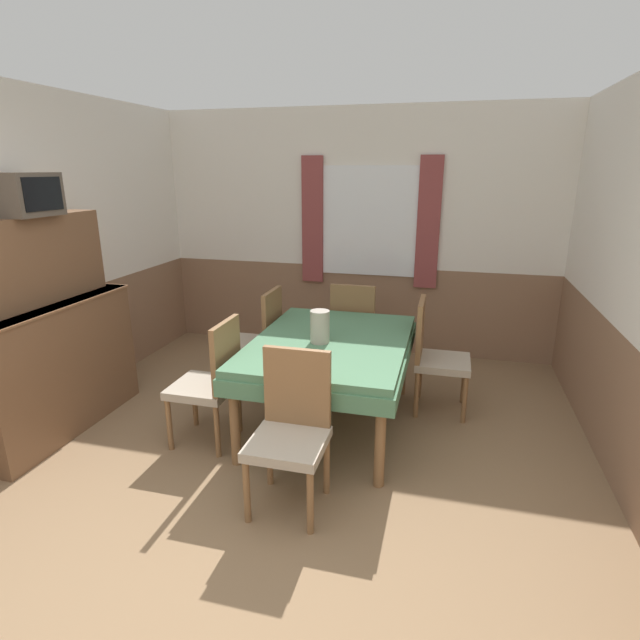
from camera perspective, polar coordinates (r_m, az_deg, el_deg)
The scene contains 13 objects.
ground_plane at distance 2.79m, azimuth -13.02°, elevation -28.91°, with size 16.00×16.00×0.00m, color #846647.
wall_back at distance 5.50m, azimuth 4.15°, elevation 9.84°, with size 4.66×0.09×2.60m.
wall_left at distance 4.78m, azimuth -27.25°, elevation 6.86°, with size 0.05×4.06×2.60m.
wall_right at distance 3.76m, azimuth 32.25°, elevation 3.85°, with size 0.05×4.06×2.60m.
dining_table at distance 3.87m, azimuth 1.21°, elevation -3.66°, with size 1.19×1.63×0.72m.
chair_head_near at distance 3.05m, azimuth -3.30°, elevation -12.03°, with size 0.44×0.44×0.96m.
chair_right_far at distance 4.27m, azimuth 12.95°, elevation -3.70°, with size 0.44×0.44×0.96m.
chair_left_far at distance 4.57m, azimuth -6.89°, elevation -2.02°, with size 0.44×0.44×0.96m.
chair_head_window at distance 4.83m, azimuth 3.97°, elevation -0.87°, with size 0.44×0.44×0.96m.
chair_left_near at distance 3.75m, azimuth -12.28°, elevation -6.62°, with size 0.44×0.44×0.96m.
sideboard at distance 4.32m, azimuth -28.71°, elevation -2.34°, with size 0.46×1.44×1.66m.
tv at distance 4.14m, azimuth -30.52°, elevation 12.25°, with size 0.29×0.41×0.30m.
vase at distance 3.74m, azimuth -0.02°, elevation -0.76°, with size 0.15×0.15×0.25m.
Camera 1 is at (1.01, -1.68, 1.98)m, focal length 28.00 mm.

